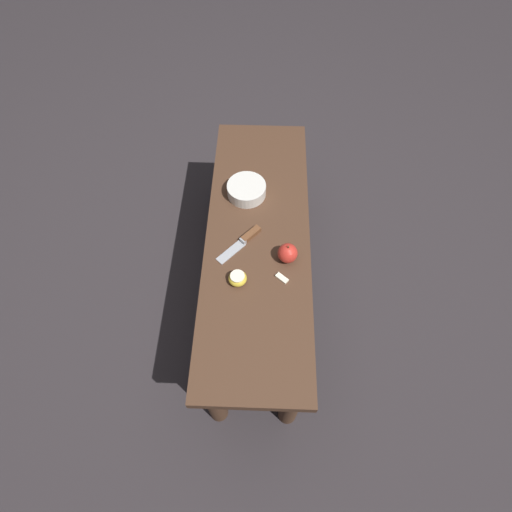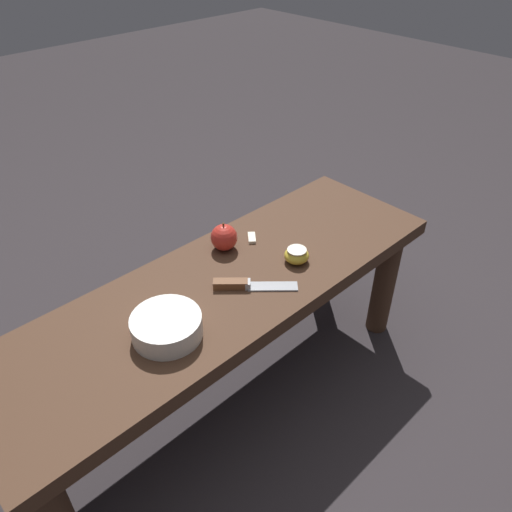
{
  "view_description": "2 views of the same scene",
  "coord_description": "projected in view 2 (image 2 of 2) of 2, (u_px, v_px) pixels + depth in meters",
  "views": [
    {
      "loc": [
        -0.82,
        -0.02,
        1.59
      ],
      "look_at": [
        -0.1,
        0.0,
        0.44
      ],
      "focal_mm": 28.0,
      "sensor_mm": 36.0,
      "label": 1
    },
    {
      "loc": [
        0.57,
        0.71,
        1.16
      ],
      "look_at": [
        -0.1,
        0.0,
        0.44
      ],
      "focal_mm": 35.0,
      "sensor_mm": 36.0,
      "label": 2
    }
  ],
  "objects": [
    {
      "name": "wooden_bench",
      "position": [
        225.0,
        306.0,
        1.22
      ],
      "size": [
        1.18,
        0.37,
        0.41
      ],
      "color": "#472D1E",
      "rests_on": "ground_plane"
    },
    {
      "name": "apple_slice_near_knife",
      "position": [
        252.0,
        238.0,
        1.32
      ],
      "size": [
        0.04,
        0.05,
        0.01
      ],
      "color": "silver",
      "rests_on": "wooden_bench"
    },
    {
      "name": "ground_plane",
      "position": [
        229.0,
        393.0,
        1.42
      ],
      "size": [
        8.0,
        8.0,
        0.0
      ],
      "primitive_type": "plane",
      "color": "#2D282B"
    },
    {
      "name": "apple_cut",
      "position": [
        297.0,
        255.0,
        1.23
      ],
      "size": [
        0.06,
        0.06,
        0.04
      ],
      "color": "gold",
      "rests_on": "wooden_bench"
    },
    {
      "name": "knife",
      "position": [
        243.0,
        285.0,
        1.16
      ],
      "size": [
        0.16,
        0.15,
        0.02
      ],
      "rotation": [
        0.0,
        0.0,
        2.39
      ],
      "color": "#9EA0A5",
      "rests_on": "wooden_bench"
    },
    {
      "name": "apple_whole",
      "position": [
        224.0,
        237.0,
        1.27
      ],
      "size": [
        0.07,
        0.07,
        0.08
      ],
      "color": "red",
      "rests_on": "wooden_bench"
    },
    {
      "name": "bowl",
      "position": [
        167.0,
        326.0,
        1.03
      ],
      "size": [
        0.15,
        0.15,
        0.05
      ],
      "color": "silver",
      "rests_on": "wooden_bench"
    }
  ]
}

